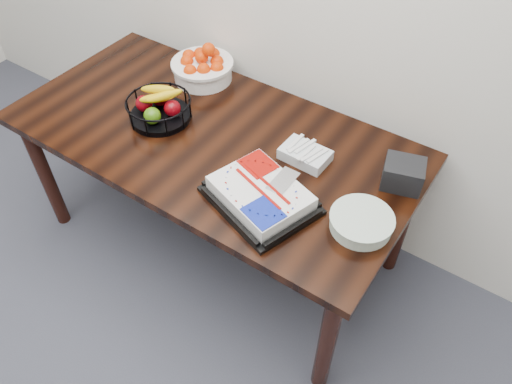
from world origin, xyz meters
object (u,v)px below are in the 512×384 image
Objects in this scene: table at (212,149)px; napkin_box at (403,174)px; tangerine_bowl at (202,64)px; plate_stack at (361,222)px; cake_tray at (261,195)px; fruit_basket at (159,107)px.

napkin_box reaches higher than table.
tangerine_bowl is (-0.29, 0.31, 0.17)m from table.
table is 0.78m from plate_stack.
napkin_box is (0.03, 0.29, 0.03)m from plate_stack.
fruit_basket is (-0.65, 0.17, 0.03)m from cake_tray.
cake_tray is 1.58× the size of tangerine_bowl.
table is at bearing 152.34° from cake_tray.
table is 11.98× the size of napkin_box.
cake_tray is at bearing -14.56° from fruit_basket.
plate_stack is (0.77, -0.11, 0.11)m from table.
table is 0.30m from fruit_basket.
table is at bearing 171.73° from plate_stack.
tangerine_bowl is at bearing 142.74° from cake_tray.
napkin_box is (1.05, 0.22, -0.01)m from fruit_basket.
cake_tray is (0.40, -0.21, 0.12)m from table.
table is 5.99× the size of tangerine_bowl.
tangerine_bowl is 1.29× the size of plate_stack.
table is 0.83m from napkin_box.
cake_tray is 0.56m from napkin_box.
fruit_basket reaches higher than cake_tray.
plate_stack is at bearing -4.01° from fruit_basket.
cake_tray reaches higher than table.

